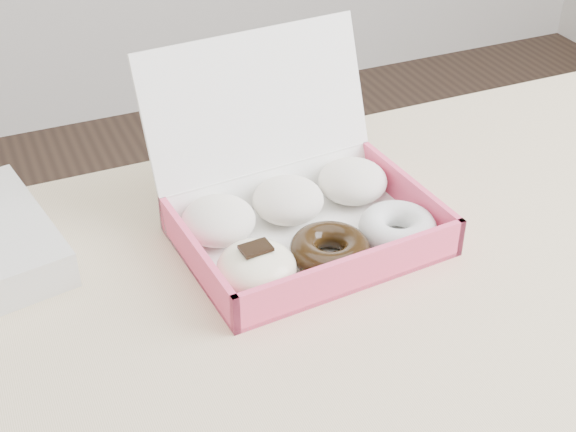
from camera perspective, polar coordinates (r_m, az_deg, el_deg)
name	(u,v)px	position (r m, az deg, el deg)	size (l,w,h in m)	color
table	(380,383)	(0.85, 6.59, -11.68)	(1.20, 0.80, 0.75)	tan
donut_box	(299,212)	(0.89, 0.78, 0.30)	(0.29, 0.28, 0.20)	white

